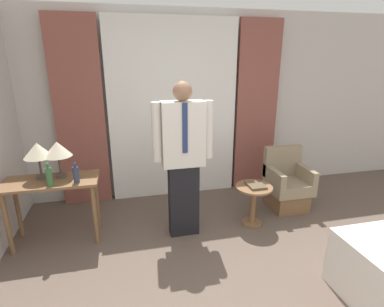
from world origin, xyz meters
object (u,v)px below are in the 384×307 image
Objects in this scene: person at (183,156)px; armchair at (287,185)px; table_lamp_left at (38,151)px; side_table at (253,198)px; bottle_near_edge at (49,177)px; bottle_by_lamp at (76,174)px; desk at (52,192)px; book at (256,185)px; table_lamp_right at (58,150)px.

armchair is at bearing 11.36° from person.
side_table is (2.45, -0.26, -0.72)m from table_lamp_left.
bottle_near_edge is 1.15× the size of bottle_by_lamp.
person is at bearing 179.57° from side_table.
table_lamp_left is at bearing 119.90° from bottle_near_edge.
desk is 2.38m from book.
bottle_near_edge reaches higher than armchair.
table_lamp_right is 1.88× the size of bottle_by_lamp.
armchair is (2.97, 0.29, -0.53)m from bottle_near_edge.
bottle_by_lamp is 0.12× the size of person.
table_lamp_right is 0.32m from bottle_near_edge.
book is at bearing 2.02° from side_table.
book reaches higher than side_table.
person is at bearing -2.92° from bottle_by_lamp.
armchair is at bearing 1.18° from table_lamp_right.
book is (0.02, 0.00, 0.18)m from side_table.
table_lamp_left is at bearing 170.87° from person.
person is 1.01m from book.
bottle_near_edge is (0.03, -0.16, 0.25)m from desk.
bottle_near_edge is at bearing -78.86° from desk.
table_lamp_right is 0.49× the size of armchair.
table_lamp_right reaches higher than desk.
bottle_near_edge is at bearing -60.10° from table_lamp_left.
person is 3.48× the size of side_table.
table_lamp_left reaches higher than book.
bottle_near_edge reaches higher than bottle_by_lamp.
book is at bearing -0.60° from bottle_near_edge.
table_lamp_right reaches higher than side_table.
bottle_near_edge is at bearing 179.25° from person.
bottle_by_lamp is 2.10m from book.
table_lamp_right is 2.37m from side_table.
table_lamp_right is at bearing 169.54° from person.
book is at bearing -153.45° from armchair.
desk is 3.90× the size of book.
side_table is at bearing -1.84° from bottle_by_lamp.
armchair is (2.90, 0.06, -0.74)m from table_lamp_right.
bottle_near_edge is at bearing -106.53° from table_lamp_right.
bottle_by_lamp is 2.77m from armchair.
table_lamp_left is at bearing -178.90° from armchair.
person is at bearing -10.46° from table_lamp_right.
table_lamp_left is 1.00× the size of table_lamp_right.
table_lamp_left is (-0.10, 0.07, 0.46)m from desk.
desk is 0.56× the size of person.
desk is at bearing -33.96° from table_lamp_left.
person reaches higher than book.
table_lamp_left reaches higher than side_table.
book is at bearing -0.38° from person.
bottle_by_lamp is 0.26× the size of armchair.
table_lamp_left is at bearing 174.01° from side_table.
table_lamp_right is 1.61× the size of book.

